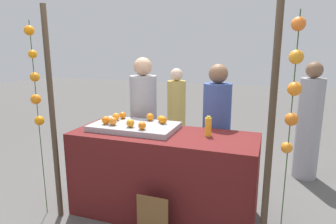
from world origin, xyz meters
The scene contains 22 objects.
ground_plane centered at (0.00, 0.00, 0.00)m, with size 24.00×24.00×0.00m, color #565451.
stall_counter centered at (0.00, 0.00, 0.46)m, with size 1.96×0.74×0.93m, color #5B1919.
orange_tray centered at (-0.36, 0.05, 0.96)m, with size 0.93×0.55×0.06m, color #9EA0A5.
orange_0 centered at (-0.60, 0.23, 1.03)m, with size 0.08×0.08×0.08m, color orange.
orange_1 centered at (-0.18, -0.13, 1.03)m, with size 0.08×0.08×0.08m, color orange.
orange_2 centered at (-0.34, -0.09, 1.03)m, with size 0.09×0.09×0.09m, color orange.
orange_3 centered at (-0.06, 0.16, 1.03)m, with size 0.08×0.08×0.08m, color orange.
orange_4 centered at (-0.65, -0.06, 1.03)m, with size 0.09×0.09×0.09m, color orange.
orange_5 centered at (-0.25, 0.25, 1.03)m, with size 0.09×0.09×0.09m, color orange.
orange_6 centered at (-0.56, -0.07, 1.03)m, with size 0.09×0.09×0.09m, color orange.
orange_7 centered at (-0.63, 0.13, 1.03)m, with size 0.09×0.09×0.09m, color orange.
orange_8 centered at (-0.11, 0.23, 1.03)m, with size 0.08×0.08×0.08m, color orange.
juice_bottle centered at (0.46, 0.08, 1.03)m, with size 0.07×0.07×0.21m.
chalkboard_sign centered at (0.09, -0.52, 0.24)m, with size 0.31×0.03×0.50m.
vendor_left centered at (-0.50, 0.61, 0.79)m, with size 0.34×0.34×1.69m.
vendor_right centered at (0.46, 0.57, 0.76)m, with size 0.33×0.33×1.63m.
crowd_person_0 centered at (1.56, 1.57, 0.76)m, with size 0.33×0.33×1.63m.
crowd_person_1 centered at (-0.40, 1.70, 0.69)m, with size 0.30×0.30×1.49m.
canopy_post_left centered at (-1.06, -0.41, 1.11)m, with size 0.06×0.06×2.22m, color #473828.
canopy_post_right centered at (1.06, -0.41, 1.11)m, with size 0.06×0.06×2.22m, color #473828.
garland_strand_left centered at (-1.24, -0.42, 1.48)m, with size 0.11×0.11×2.08m.
garland_strand_right centered at (1.19, -0.47, 1.54)m, with size 0.11×0.12×2.08m.
Camera 1 is at (1.05, -2.81, 1.82)m, focal length 31.73 mm.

